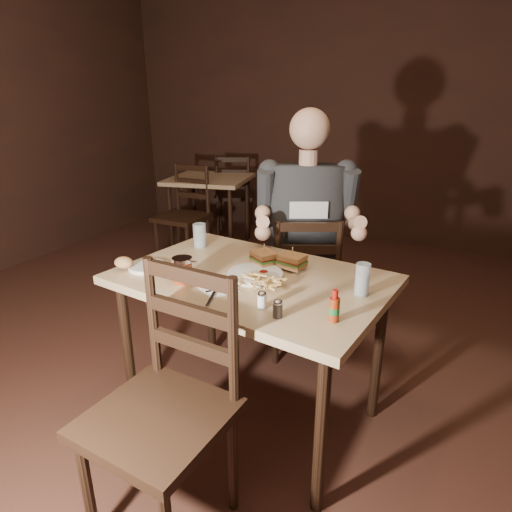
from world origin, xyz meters
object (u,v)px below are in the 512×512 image
at_px(bg_table, 210,186).
at_px(glass_left, 200,235).
at_px(main_table, 252,291).
at_px(glass_right, 362,279).
at_px(chair_far, 303,284).
at_px(hot_sauce, 335,306).
at_px(diner, 307,203).
at_px(dinner_plate, 255,275).
at_px(syrup_dispenser, 183,270).
at_px(chair_near, 158,418).
at_px(bg_chair_far, 234,195).
at_px(side_plate, 147,267).
at_px(bg_chair_near, 182,217).

bearing_deg(bg_table, glass_left, -61.09).
bearing_deg(main_table, glass_right, 0.43).
distance_m(chair_far, hot_sauce, 1.11).
distance_m(bg_table, diner, 2.27).
bearing_deg(hot_sauce, dinner_plate, 148.73).
bearing_deg(bg_table, syrup_dispenser, -62.24).
height_order(main_table, diner, diner).
distance_m(dinner_plate, hot_sauce, 0.51).
bearing_deg(hot_sauce, chair_near, -138.58).
height_order(bg_chair_far, syrup_dispenser, bg_chair_far).
bearing_deg(chair_near, hot_sauce, 47.10).
relative_size(chair_far, dinner_plate, 3.69).
bearing_deg(dinner_plate, glass_right, 0.55).
bearing_deg(side_plate, main_table, 14.25).
bearing_deg(glass_right, side_plate, -172.59).
bearing_deg(bg_chair_near, dinner_plate, -45.93).
xyz_separation_m(diner, glass_right, (0.45, -0.64, -0.14)).
height_order(main_table, chair_near, chair_near).
xyz_separation_m(dinner_plate, glass_left, (-0.45, 0.26, 0.06)).
xyz_separation_m(chair_far, bg_chair_far, (-1.56, 2.10, 0.02)).
bearing_deg(main_table, chair_near, -92.97).
relative_size(glass_left, glass_right, 0.95).
bearing_deg(bg_chair_near, glass_right, -38.10).
xyz_separation_m(bg_table, glass_right, (2.03, -2.23, 0.16)).
bearing_deg(chair_far, bg_chair_near, -56.28).
height_order(chair_near, glass_right, chair_near).
height_order(bg_chair_near, dinner_plate, bg_chair_near).
bearing_deg(bg_chair_near, chair_far, -31.06).
height_order(chair_far, glass_left, chair_far).
distance_m(dinner_plate, glass_right, 0.49).
bearing_deg(glass_left, bg_chair_near, 127.40).
bearing_deg(syrup_dispenser, bg_chair_near, 133.37).
distance_m(bg_chair_near, side_plate, 2.11).
bearing_deg(glass_right, chair_far, 124.41).
bearing_deg(bg_table, main_table, -55.73).
height_order(diner, dinner_plate, diner).
relative_size(bg_chair_far, side_plate, 5.42).
distance_m(chair_far, diner, 0.53).
relative_size(main_table, hot_sauce, 10.70).
xyz_separation_m(chair_far, hot_sauce, (0.42, -0.95, 0.38)).
relative_size(bg_table, glass_left, 7.12).
distance_m(main_table, chair_far, 0.73).
xyz_separation_m(chair_far, syrup_dispenser, (-0.28, -0.88, 0.37)).
xyz_separation_m(dinner_plate, glass_right, (0.48, 0.00, 0.06)).
relative_size(main_table, chair_far, 1.46).
relative_size(chair_far, bg_chair_far, 0.97).
relative_size(diner, glass_left, 7.84).
relative_size(bg_table, diner, 0.91).
distance_m(glass_right, side_plate, 1.01).
bearing_deg(chair_near, syrup_dispenser, 118.20).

